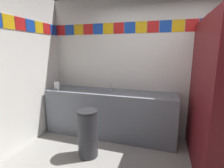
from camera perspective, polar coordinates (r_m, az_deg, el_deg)
The scene contains 6 objects.
wall_back at distance 3.35m, azimuth 16.88°, elevation 5.40°, with size 4.53×0.09×2.70m.
vanity_counter at distance 3.38m, azimuth -0.85°, elevation -9.85°, with size 2.51×0.59×0.89m.
faucet_center at distance 3.32m, azimuth -0.40°, elevation -1.34°, with size 0.04×0.10×0.14m.
soap_dispenser at distance 3.54m, azimuth -18.06°, elevation -0.67°, with size 0.09×0.09×0.16m.
stall_divider at distance 2.46m, azimuth 32.00°, elevation -5.00°, with size 0.92×1.50×2.11m.
trash_bin at distance 2.81m, azimuth -8.18°, elevation -16.17°, with size 0.32×0.32×0.76m.
Camera 1 is at (0.02, -1.77, 1.67)m, focal length 27.06 mm.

